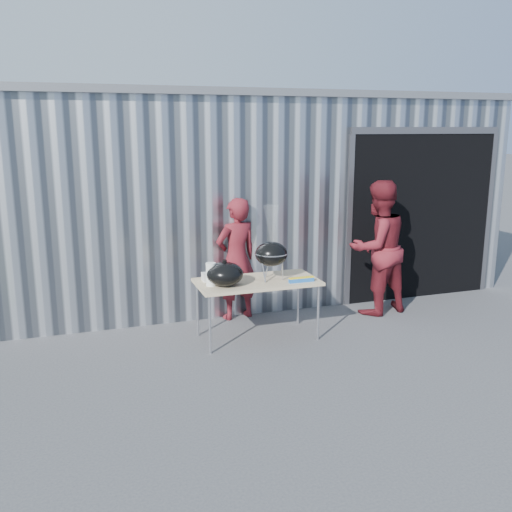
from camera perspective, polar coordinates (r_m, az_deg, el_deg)
name	(u,v)px	position (r m, az deg, el deg)	size (l,w,h in m)	color
ground	(252,365)	(6.48, -0.44, -10.88)	(80.00, 80.00, 0.00)	#414143
building	(220,186)	(10.64, -3.62, 7.04)	(8.20, 6.20, 3.10)	silver
folding_table	(257,283)	(7.05, 0.12, -2.77)	(1.50, 0.75, 0.75)	tan
kettle_grill	(271,246)	(6.97, 1.54, 0.98)	(0.41, 0.41, 0.93)	black
grill_lid	(225,274)	(6.79, -3.13, -1.81)	(0.44, 0.44, 0.32)	black
paper_towels	(211,274)	(6.79, -4.52, -1.84)	(0.12, 0.12, 0.28)	white
white_tub	(210,277)	(7.04, -4.58, -2.08)	(0.20, 0.15, 0.10)	white
foil_box	(301,280)	(6.98, 4.56, -2.37)	(0.32, 0.05, 0.06)	blue
person_cook	(237,259)	(7.79, -1.96, -0.30)	(0.61, 0.40, 1.68)	maroon
person_bystander	(378,248)	(8.17, 12.06, 0.81)	(0.92, 0.72, 1.89)	maroon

